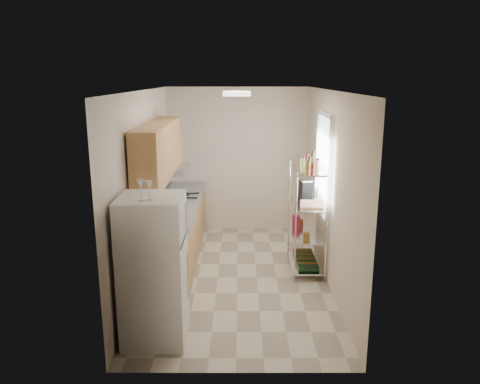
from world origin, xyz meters
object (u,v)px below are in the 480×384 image
object	(u,v)px
frying_pan_large	(178,198)
cutting_board	(312,204)
refrigerator	(154,270)
espresso_machine	(305,188)
rice_cooker	(176,201)

from	to	relation	value
frying_pan_large	cutting_board	distance (m)	2.13
refrigerator	espresso_machine	distance (m)	2.92
refrigerator	espresso_machine	bearing A→B (deg)	49.46
cutting_board	rice_cooker	bearing A→B (deg)	172.58
refrigerator	frying_pan_large	xyz separation A→B (m)	(-0.06, 2.52, 0.13)
refrigerator	rice_cooker	bearing A→B (deg)	90.66
rice_cooker	espresso_machine	bearing A→B (deg)	5.80
refrigerator	frying_pan_large	bearing A→B (deg)	91.42
frying_pan_large	espresso_machine	bearing A→B (deg)	-6.00
frying_pan_large	rice_cooker	bearing A→B (deg)	-82.36
refrigerator	rice_cooker	world-z (taller)	refrigerator
rice_cooker	frying_pan_large	xyz separation A→B (m)	(-0.04, 0.51, -0.09)
rice_cooker	espresso_machine	xyz separation A→B (m)	(1.91, 0.19, 0.14)
espresso_machine	rice_cooker	bearing A→B (deg)	175.23
refrigerator	cutting_board	bearing A→B (deg)	42.41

